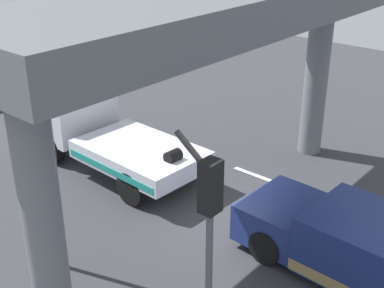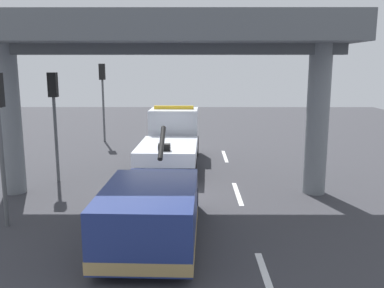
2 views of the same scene
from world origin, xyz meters
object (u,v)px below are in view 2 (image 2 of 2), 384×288
Objects in this scene: towed_van_green at (153,212)px; traffic_light_mid at (103,85)px; traffic_light_far at (54,103)px; tow_truck_white at (172,136)px.

traffic_light_mid is at bearing 16.54° from towed_van_green.
traffic_light_mid reaches higher than towed_van_green.
traffic_light_far is 8.50m from traffic_light_mid.
towed_van_green is (-8.89, 0.03, -0.42)m from tow_truck_white.
traffic_light_far is at bearing 128.62° from tow_truck_white.
tow_truck_white is 1.76× the size of traffic_light_far.
traffic_light_mid is (8.50, 0.00, 0.23)m from traffic_light_far.
towed_van_green is 1.27× the size of traffic_light_far.
traffic_light_mid reaches higher than traffic_light_far.
traffic_light_far is at bearing 180.00° from traffic_light_mid.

